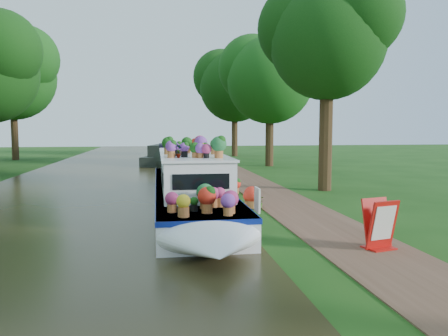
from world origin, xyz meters
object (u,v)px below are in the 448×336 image
at_px(sandwich_board, 380,226).
at_px(plant_boat, 190,184).
at_px(pedestrian_pink, 204,148).
at_px(second_boat, 165,156).

bearing_deg(sandwich_board, plant_boat, 111.63).
xyz_separation_m(sandwich_board, pedestrian_pink, (-0.82, 28.00, 0.43)).
distance_m(plant_boat, sandwich_board, 6.44).
height_order(plant_boat, pedestrian_pink, plant_boat).
xyz_separation_m(plant_boat, pedestrian_pink, (2.93, 22.77, 0.10)).
distance_m(sandwich_board, pedestrian_pink, 28.01).
height_order(plant_boat, sandwich_board, plant_boat).
bearing_deg(second_boat, pedestrian_pink, 67.43).
distance_m(second_boat, sandwich_board, 23.80).
bearing_deg(pedestrian_pink, plant_boat, -113.55).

